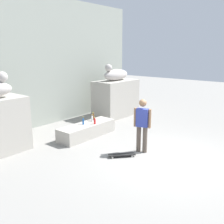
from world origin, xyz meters
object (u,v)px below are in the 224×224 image
object	(u,v)px
bottle_brown	(93,117)
bottle_clear	(92,119)
bottle_blue	(83,121)
skater	(142,123)
bottle_red	(95,121)
statue_reclining_right	(116,74)
skateboard	(122,155)

from	to	relation	value
bottle_brown	bottle_clear	bearing A→B (deg)	-146.43
bottle_blue	skater	bearing A→B (deg)	-85.43
bottle_red	bottle_brown	bearing A→B (deg)	49.69
bottle_brown	bottle_red	bearing A→B (deg)	-130.31
statue_reclining_right	skateboard	xyz separation A→B (m)	(-3.67, -3.19, -1.92)
bottle_blue	bottle_red	bearing A→B (deg)	-41.61
bottle_clear	bottle_red	world-z (taller)	bottle_clear
statue_reclining_right	bottle_brown	size ratio (longest dim) A/B	5.36
bottle_red	skateboard	bearing A→B (deg)	-113.74
statue_reclining_right	bottle_brown	bearing A→B (deg)	19.27
bottle_brown	bottle_blue	bearing A→B (deg)	-168.39
bottle_blue	bottle_clear	bearing A→B (deg)	1.32
skateboard	bottle_blue	bearing A→B (deg)	117.25
skater	bottle_blue	size ratio (longest dim) A/B	5.94
statue_reclining_right	bottle_clear	world-z (taller)	statue_reclining_right
bottle_blue	bottle_red	world-z (taller)	bottle_blue
statue_reclining_right	bottle_blue	xyz separation A→B (m)	(-3.16, -1.04, -1.39)
bottle_blue	bottle_red	xyz separation A→B (m)	(0.31, -0.28, -0.01)
statue_reclining_right	bottle_brown	world-z (taller)	statue_reclining_right
bottle_red	bottle_brown	xyz separation A→B (m)	(0.35, 0.41, 0.02)
skateboard	bottle_brown	world-z (taller)	bottle_brown
skateboard	bottle_red	xyz separation A→B (m)	(0.82, 1.87, 0.52)
skateboard	bottle_brown	size ratio (longest dim) A/B	2.46
skateboard	bottle_red	bearing A→B (deg)	106.89
statue_reclining_right	bottle_clear	distance (m)	3.19
bottle_red	bottle_brown	size ratio (longest dim) A/B	0.87
skater	bottle_red	distance (m)	2.14
statue_reclining_right	bottle_brown	xyz separation A→B (m)	(-2.49, -0.90, -1.39)
statue_reclining_right	skateboard	distance (m)	5.23
bottle_blue	bottle_brown	bearing A→B (deg)	11.61
skater	bottle_red	xyz separation A→B (m)	(0.12, 2.11, -0.34)
skater	bottle_brown	xyz separation A→B (m)	(0.47, 2.52, -0.32)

